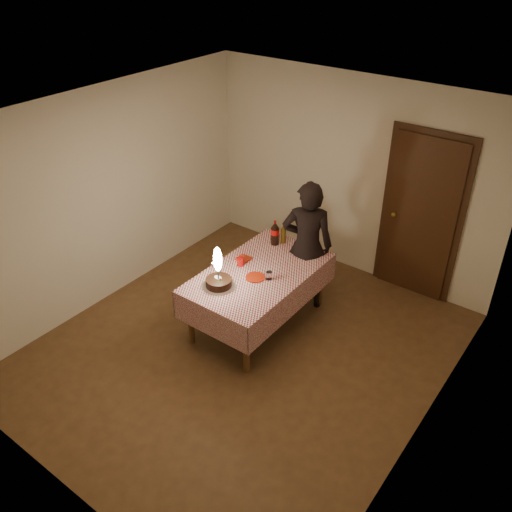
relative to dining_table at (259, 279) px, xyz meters
The scene contains 12 objects.
ground 0.81m from the dining_table, 73.44° to the right, with size 4.00×4.50×0.01m, color brown.
room_shell 1.13m from the dining_table, 66.71° to the right, with size 4.04×4.54×2.62m.
dining_table is the anchor object (origin of this frame).
birthday_cake 0.56m from the dining_table, 110.44° to the right, with size 0.35×0.35×0.49m.
red_plate 0.16m from the dining_table, 71.26° to the right, with size 0.22×0.22×0.01m, color red.
red_cup 0.29m from the dining_table, behind, with size 0.08×0.08×0.10m, color #A90D0B.
clear_cup 0.23m from the dining_table, 14.68° to the right, with size 0.07×0.07×0.09m, color white.
napkin_stack 0.33m from the dining_table, 160.88° to the left, with size 0.15×0.15×0.02m, color red.
cola_bottle 0.69m from the dining_table, 108.89° to the left, with size 0.10×0.10×0.32m.
amber_bottle_left 0.75m from the dining_table, 101.90° to the left, with size 0.06×0.06×0.26m.
amber_bottle_right 0.69m from the dining_table, 71.30° to the left, with size 0.06×0.06×0.26m.
photographer 0.72m from the dining_table, 71.38° to the left, with size 0.71×0.63×1.64m.
Camera 1 is at (2.86, -3.58, 4.08)m, focal length 38.00 mm.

